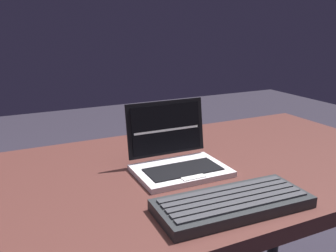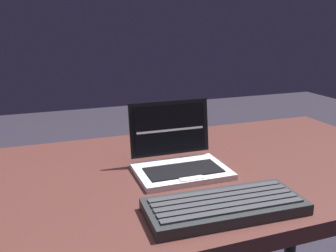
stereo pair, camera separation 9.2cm
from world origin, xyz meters
TOP-DOWN VIEW (x-y plane):
  - desk at (0.00, 0.00)m, footprint 1.65×0.71m
  - laptop_front at (0.10, -0.00)m, footprint 0.24×0.19m
  - external_keyboard at (0.11, -0.25)m, footprint 0.34×0.15m

SIDE VIEW (x-z plane):
  - desk at x=0.00m, z-range 0.30..1.03m
  - external_keyboard at x=0.11m, z-range 0.73..0.76m
  - laptop_front at x=0.10m, z-range 0.68..0.86m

